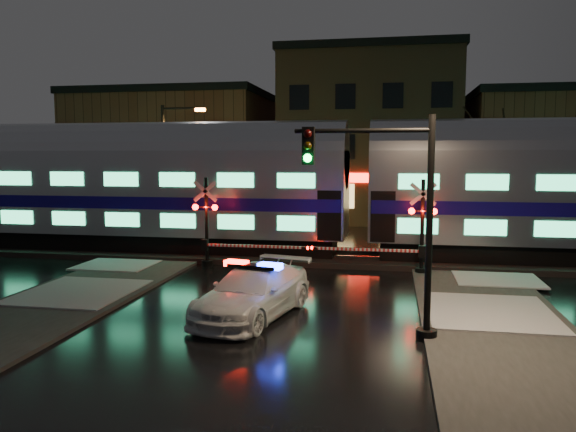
% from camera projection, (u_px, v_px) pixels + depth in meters
% --- Properties ---
extents(ground, '(120.00, 120.00, 0.00)m').
position_uv_depth(ground, '(288.00, 284.00, 20.34)').
color(ground, black).
rests_on(ground, ground).
extents(ballast, '(90.00, 4.20, 0.24)m').
position_uv_depth(ballast, '(308.00, 256.00, 25.22)').
color(ballast, black).
rests_on(ballast, ground).
extents(sidewalk_left, '(4.00, 20.00, 0.12)m').
position_uv_depth(sidewalk_left, '(20.00, 320.00, 15.65)').
color(sidewalk_left, '#2D2D2D').
rests_on(sidewalk_left, ground).
extents(sidewalk_right, '(4.00, 20.00, 0.12)m').
position_uv_depth(sidewalk_right, '(511.00, 349.00, 13.29)').
color(sidewalk_right, '#2D2D2D').
rests_on(sidewalk_right, ground).
extents(building_left, '(14.00, 10.00, 9.00)m').
position_uv_depth(building_left, '(176.00, 157.00, 43.72)').
color(building_left, '#543020').
rests_on(building_left, ground).
extents(building_mid, '(12.00, 11.00, 11.50)m').
position_uv_depth(building_mid, '(370.00, 140.00, 41.36)').
color(building_mid, brown).
rests_on(building_mid, ground).
extents(building_right, '(12.00, 10.00, 8.50)m').
position_uv_depth(building_right, '(560.00, 161.00, 38.68)').
color(building_right, '#543020').
rests_on(building_right, ground).
extents(train, '(51.00, 3.12, 5.92)m').
position_uv_depth(train, '(358.00, 184.00, 24.46)').
color(train, black).
rests_on(train, ballast).
extents(police_car, '(3.09, 5.30, 1.61)m').
position_uv_depth(police_car, '(253.00, 292.00, 16.10)').
color(police_car, white).
rests_on(police_car, ground).
extents(crossing_signal_right, '(5.26, 0.63, 3.72)m').
position_uv_depth(crossing_signal_right, '(412.00, 236.00, 21.61)').
color(crossing_signal_right, black).
rests_on(crossing_signal_right, ground).
extents(crossing_signal_left, '(5.28, 0.63, 3.73)m').
position_uv_depth(crossing_signal_left, '(214.00, 231.00, 23.06)').
color(crossing_signal_left, black).
rests_on(crossing_signal_left, ground).
extents(traffic_light, '(3.63, 0.67, 5.61)m').
position_uv_depth(traffic_light, '(393.00, 222.00, 13.91)').
color(traffic_light, black).
rests_on(traffic_light, ground).
extents(streetlight, '(2.44, 0.26, 7.31)m').
position_uv_depth(streetlight, '(168.00, 163.00, 30.18)').
color(streetlight, black).
rests_on(streetlight, ground).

